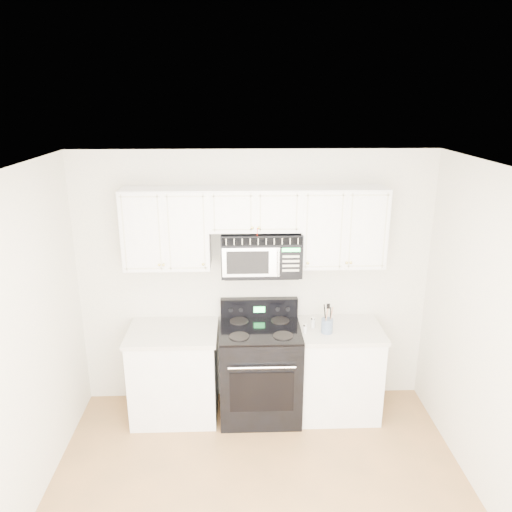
{
  "coord_description": "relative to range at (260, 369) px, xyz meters",
  "views": [
    {
      "loc": [
        -0.15,
        -2.92,
        3.07
      ],
      "look_at": [
        0.0,
        1.3,
        1.71
      ],
      "focal_mm": 35.0,
      "sensor_mm": 36.0,
      "label": 1
    }
  ],
  "objects": [
    {
      "name": "microwave",
      "position": [
        0.01,
        0.13,
        1.17
      ],
      "size": [
        0.75,
        0.42,
        0.41
      ],
      "color": "black",
      "rests_on": "ground"
    },
    {
      "name": "shaker_pepper",
      "position": [
        0.42,
        -0.09,
        0.48
      ],
      "size": [
        0.04,
        0.04,
        0.09
      ],
      "color": "silver",
      "rests_on": "base_cabinet_right"
    },
    {
      "name": "base_cabinet_right",
      "position": [
        0.75,
        0.02,
        -0.06
      ],
      "size": [
        0.86,
        0.65,
        0.92
      ],
      "color": "white",
      "rests_on": "ground"
    },
    {
      "name": "utensil_crock",
      "position": [
        0.63,
        -0.08,
        0.51
      ],
      "size": [
        0.11,
        0.11,
        0.3
      ],
      "color": "slate",
      "rests_on": "base_cabinet_right"
    },
    {
      "name": "base_cabinet_left",
      "position": [
        -0.85,
        0.02,
        -0.06
      ],
      "size": [
        0.86,
        0.65,
        0.92
      ],
      "color": "white",
      "rests_on": "ground"
    },
    {
      "name": "room",
      "position": [
        -0.05,
        -1.42,
        0.82
      ],
      "size": [
        3.51,
        3.51,
        2.61
      ],
      "color": "#9E6C3C",
      "rests_on": "ground"
    },
    {
      "name": "range",
      "position": [
        0.0,
        0.0,
        0.0
      ],
      "size": [
        0.78,
        0.71,
        1.12
      ],
      "color": "black",
      "rests_on": "ground"
    },
    {
      "name": "upper_cabinets",
      "position": [
        -0.05,
        0.16,
        1.45
      ],
      "size": [
        2.44,
        0.37,
        0.75
      ],
      "color": "white",
      "rests_on": "ground"
    },
    {
      "name": "shaker_salt",
      "position": [
        0.51,
        0.03,
        0.49
      ],
      "size": [
        0.04,
        0.04,
        0.11
      ],
      "color": "silver",
      "rests_on": "base_cabinet_right"
    }
  ]
}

